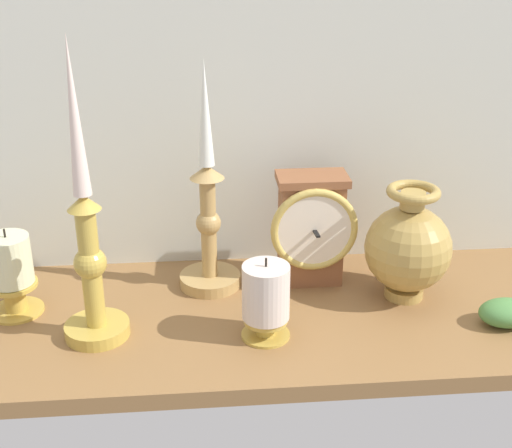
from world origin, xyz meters
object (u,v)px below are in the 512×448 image
(candlestick_tall_center, at_px, (89,249))
(pillar_candle_front, at_px, (266,299))
(brass_vase_bulbous, at_px, (408,247))
(mantel_clock, at_px, (311,228))
(pillar_candle_near_clock, at_px, (11,272))
(candlestick_tall_left, at_px, (208,220))

(candlestick_tall_center, distance_m, pillar_candle_front, 0.24)
(candlestick_tall_center, height_order, brass_vase_bulbous, candlestick_tall_center)
(candlestick_tall_center, xyz_separation_m, pillar_candle_front, (0.23, -0.02, -0.07))
(mantel_clock, bearing_deg, pillar_candle_near_clock, -172.87)
(pillar_candle_near_clock, bearing_deg, candlestick_tall_center, -30.23)
(mantel_clock, relative_size, pillar_candle_near_clock, 1.33)
(pillar_candle_front, bearing_deg, brass_vase_bulbous, 22.51)
(candlestick_tall_center, relative_size, pillar_candle_near_clock, 3.09)
(candlestick_tall_left, bearing_deg, mantel_clock, -0.48)
(candlestick_tall_left, distance_m, pillar_candle_front, 0.18)
(brass_vase_bulbous, relative_size, pillar_candle_near_clock, 1.34)
(candlestick_tall_left, relative_size, brass_vase_bulbous, 1.99)
(candlestick_tall_center, bearing_deg, pillar_candle_near_clock, 149.77)
(candlestick_tall_center, bearing_deg, pillar_candle_front, -5.62)
(mantel_clock, height_order, brass_vase_bulbous, brass_vase_bulbous)
(mantel_clock, xyz_separation_m, pillar_candle_front, (-0.08, -0.15, -0.03))
(candlestick_tall_left, distance_m, candlestick_tall_center, 0.20)
(candlestick_tall_left, xyz_separation_m, pillar_candle_near_clock, (-0.28, -0.06, -0.05))
(brass_vase_bulbous, xyz_separation_m, pillar_candle_near_clock, (-0.57, 0.00, -0.02))
(candlestick_tall_left, height_order, pillar_candle_front, candlestick_tall_left)
(candlestick_tall_left, xyz_separation_m, pillar_candle_front, (0.07, -0.15, -0.05))
(mantel_clock, relative_size, brass_vase_bulbous, 0.99)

